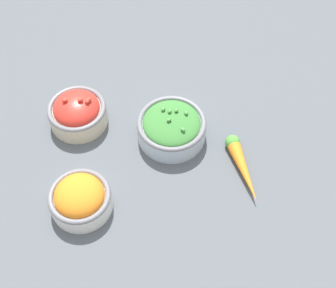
% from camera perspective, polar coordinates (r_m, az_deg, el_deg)
% --- Properties ---
extents(ground_plane, '(3.00, 3.00, 0.00)m').
position_cam_1_polar(ground_plane, '(1.04, -0.00, -0.93)').
color(ground_plane, '#4C5156').
extents(bowl_cherry_tomatoes, '(0.13, 0.13, 0.08)m').
position_cam_1_polar(bowl_cherry_tomatoes, '(1.09, -11.00, 3.89)').
color(bowl_cherry_tomatoes, beige).
rests_on(bowl_cherry_tomatoes, ground_plane).
extents(bowl_carrots, '(0.13, 0.13, 0.07)m').
position_cam_1_polar(bowl_carrots, '(0.96, -10.67, -6.52)').
color(bowl_carrots, silver).
rests_on(bowl_carrots, ground_plane).
extents(bowl_broccoli, '(0.15, 0.15, 0.07)m').
position_cam_1_polar(bowl_broccoli, '(1.04, 0.44, 2.11)').
color(bowl_broccoli, '#B2C1CC').
rests_on(bowl_broccoli, ground_plane).
extents(loose_carrot, '(0.08, 0.17, 0.03)m').
position_cam_1_polar(loose_carrot, '(1.02, 9.02, -2.65)').
color(loose_carrot, orange).
rests_on(loose_carrot, ground_plane).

